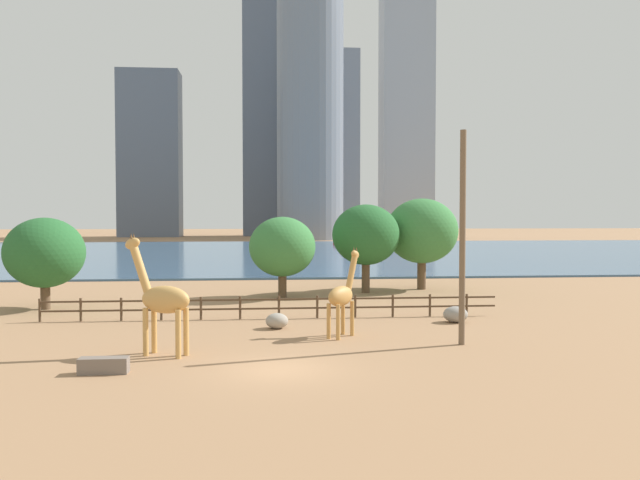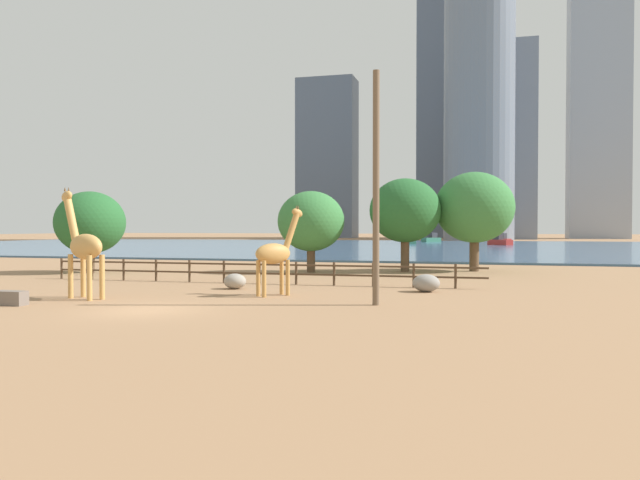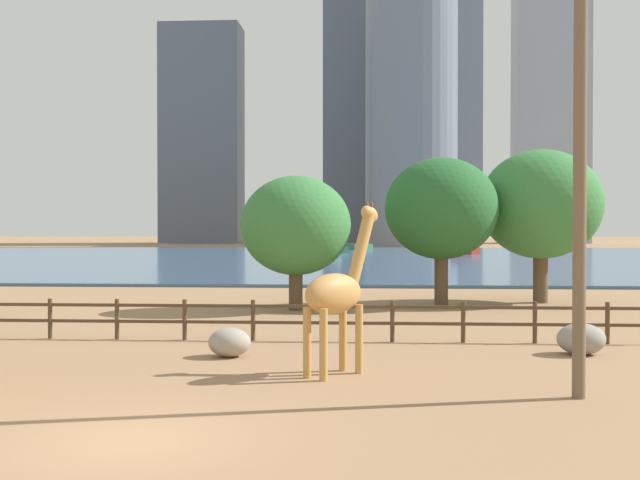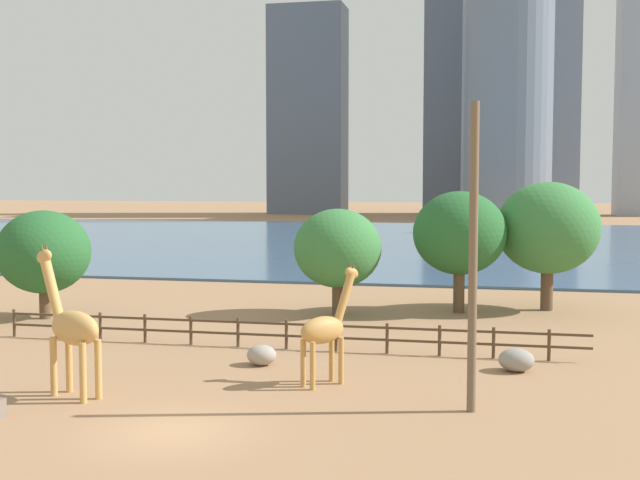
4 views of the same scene
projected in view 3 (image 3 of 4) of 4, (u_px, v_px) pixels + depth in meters
The scene contains 18 objects.
ground_plane at pixel (338, 258), 93.39m from camera, with size 400.00×400.00×0.00m, color #9E7551.
harbor_water at pixel (337, 258), 90.40m from camera, with size 180.00×86.00×0.20m, color #3D6084.
giraffe_companion at pixel (338, 293), 19.60m from camera, with size 2.09×2.45×4.34m.
utility_pole at pixel (580, 167), 16.87m from camera, with size 0.28×0.28×9.78m, color brown.
boulder_near_fence at pixel (581, 339), 22.72m from camera, with size 1.37×1.19×0.89m, color gray.
boulder_by_pole at pixel (230, 342), 22.32m from camera, with size 1.18×1.08×0.81m, color gray.
enclosure_fence at pixel (234, 317), 25.56m from camera, with size 26.12×0.14×1.30m.
tree_left_large at pixel (296, 226), 34.77m from camera, with size 4.80×4.80×5.85m.
tree_center_broad at pixel (441, 209), 36.60m from camera, with size 5.18×5.18×6.80m.
tree_right_tall at pixel (541, 205), 38.16m from camera, with size 5.79×5.79×7.32m.
boat_ferry at pixel (461, 249), 101.22m from camera, with size 4.23×4.38×1.97m.
boat_sailboat at pixel (360, 245), 121.04m from camera, with size 3.93×4.31×1.90m.
boat_tug at pixel (337, 248), 104.95m from camera, with size 3.04×4.38×3.72m.
boat_barge at pixel (454, 246), 113.36m from camera, with size 4.41×3.81×1.90m.
skyline_tower_needle at pixel (349, 66), 181.81m from camera, with size 11.43×9.49×80.14m, color slate.
skyline_block_central at pixel (551, 6), 177.42m from camera, with size 15.90×9.80×105.25m, color #939EAD.
skyline_tower_glass at pixel (455, 119), 167.50m from camera, with size 9.75×15.11×52.56m, color slate.
skyline_block_left at pixel (202, 135), 178.46m from camera, with size 17.57×10.05×48.25m, color slate.
Camera 3 is at (4.10, -13.28, 3.63)m, focal length 45.00 mm.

